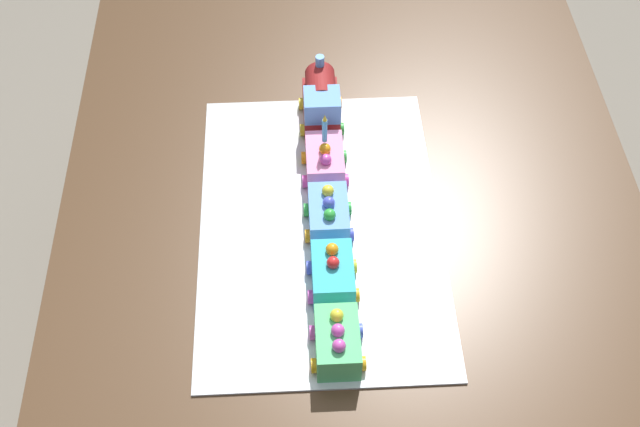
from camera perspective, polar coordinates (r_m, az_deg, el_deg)
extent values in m
plane|color=gray|center=(2.01, 1.61, -12.64)|extent=(8.00, 8.00, 0.00)
cube|color=#4C331E|center=(1.40, 2.27, 0.42)|extent=(1.40, 1.00, 0.03)
cube|color=#4C331E|center=(2.13, -11.35, 7.14)|extent=(0.07, 0.07, 0.71)
cube|color=#4C331E|center=(2.17, 12.47, 7.90)|extent=(0.07, 0.07, 0.71)
cube|color=silver|center=(1.35, 0.00, -0.84)|extent=(0.60, 0.40, 0.00)
cube|color=maroon|center=(1.49, 0.08, 7.28)|extent=(0.12, 0.06, 0.05)
cylinder|color=maroon|center=(1.47, 0.05, 8.94)|extent=(0.08, 0.05, 0.05)
cube|color=#669EEA|center=(1.44, 0.15, 7.67)|extent=(0.06, 0.06, 0.04)
cylinder|color=#669EEA|center=(1.47, -0.01, 10.57)|extent=(0.02, 0.02, 0.03)
sphere|color=#F4EFCC|center=(1.54, -0.05, 9.26)|extent=(0.02, 0.02, 0.02)
cylinder|color=yellow|center=(1.53, -1.35, 7.75)|extent=(0.02, 0.01, 0.02)
cylinder|color=yellow|center=(1.48, -1.26, 5.91)|extent=(0.02, 0.01, 0.02)
cylinder|color=orange|center=(1.53, 1.37, 7.84)|extent=(0.02, 0.01, 0.02)
cylinder|color=green|center=(1.48, 1.54, 6.01)|extent=(0.02, 0.01, 0.02)
cube|color=pink|center=(1.40, 0.34, 3.64)|extent=(0.10, 0.06, 0.06)
cylinder|color=orange|center=(1.43, -1.16, 3.95)|extent=(0.02, 0.01, 0.02)
cylinder|color=#D84CB2|center=(1.39, -1.08, 2.28)|extent=(0.02, 0.01, 0.02)
cylinder|color=green|center=(1.43, 1.72, 4.05)|extent=(0.02, 0.01, 0.02)
cylinder|color=#D84CB2|center=(1.40, 1.87, 2.39)|extent=(0.02, 0.01, 0.02)
sphere|color=orange|center=(1.38, 0.35, 4.59)|extent=(0.02, 0.02, 0.02)
sphere|color=#D84CB2|center=(1.36, 0.40, 3.82)|extent=(0.02, 0.02, 0.02)
cube|color=#669EEA|center=(1.32, 0.61, -0.15)|extent=(0.10, 0.06, 0.06)
cylinder|color=green|center=(1.35, -0.98, 0.26)|extent=(0.02, 0.01, 0.02)
cylinder|color=orange|center=(1.32, -0.89, -1.60)|extent=(0.02, 0.01, 0.02)
cylinder|color=green|center=(1.36, 2.06, 0.37)|extent=(0.02, 0.01, 0.02)
cylinder|color=#4C59D8|center=(1.32, 2.22, -1.48)|extent=(0.02, 0.01, 0.02)
sphere|color=green|center=(1.28, 0.68, -0.08)|extent=(0.02, 0.02, 0.02)
sphere|color=#4C59D8|center=(1.30, 0.62, 0.78)|extent=(0.02, 0.02, 0.02)
sphere|color=yellow|center=(1.31, 0.56, 1.62)|extent=(0.02, 0.02, 0.02)
cube|color=#38B7C6|center=(1.26, 0.91, -4.38)|extent=(0.10, 0.06, 0.06)
cylinder|color=#4C59D8|center=(1.28, -0.78, -3.85)|extent=(0.02, 0.01, 0.02)
cylinder|color=#D84CB2|center=(1.25, -0.68, -5.92)|extent=(0.02, 0.01, 0.02)
cylinder|color=yellow|center=(1.29, 2.43, -3.72)|extent=(0.02, 0.01, 0.02)
cylinder|color=orange|center=(1.26, 2.62, -5.78)|extent=(0.02, 0.01, 0.02)
sphere|color=orange|center=(1.24, 0.86, -2.54)|extent=(0.02, 0.02, 0.02)
sphere|color=red|center=(1.23, 0.93, -3.49)|extent=(0.02, 0.02, 0.02)
cube|color=#59CC7A|center=(1.19, 1.24, -9.07)|extent=(0.10, 0.06, 0.06)
cylinder|color=#D84CB2|center=(1.22, -0.56, -8.41)|extent=(0.02, 0.01, 0.02)
cylinder|color=orange|center=(1.19, -0.44, -10.69)|extent=(0.02, 0.01, 0.02)
cylinder|color=#4C59D8|center=(1.22, 2.85, -8.26)|extent=(0.02, 0.01, 0.02)
cylinder|color=orange|center=(1.20, 3.06, -10.53)|extent=(0.02, 0.01, 0.02)
sphere|color=#D84CB2|center=(1.15, 1.35, -9.32)|extent=(0.02, 0.02, 0.02)
sphere|color=#D84CB2|center=(1.16, 1.27, -8.25)|extent=(0.02, 0.02, 0.02)
sphere|color=yellow|center=(1.18, 1.19, -7.20)|extent=(0.02, 0.02, 0.02)
cylinder|color=#4CA5E5|center=(1.36, 0.33, 5.88)|extent=(0.01, 0.01, 0.05)
cone|color=yellow|center=(1.34, 0.34, 6.79)|extent=(0.01, 0.01, 0.01)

